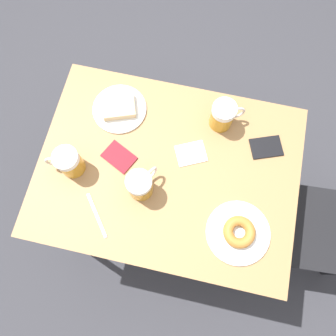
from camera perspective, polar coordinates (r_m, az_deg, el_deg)
ground_plane at (r=2.05m, az=0.00°, el=-6.44°), size 8.00×8.00×0.00m
table at (r=1.37m, az=0.00°, el=-1.07°), size 0.77×1.04×0.77m
plate_with_cake at (r=1.41m, az=-8.49°, el=10.31°), size 0.23×0.23×0.04m
plate_with_donut at (r=1.27m, az=12.18°, el=-10.89°), size 0.24×0.24×0.05m
beer_mug_left at (r=1.23m, az=-4.83°, el=-2.94°), size 0.13×0.10×0.13m
beer_mug_center at (r=1.30m, az=-16.92°, el=0.98°), size 0.10×0.14×0.13m
beer_mug_right at (r=1.34m, az=9.57°, el=9.04°), size 0.10×0.14×0.13m
napkin_folded at (r=1.33m, az=4.02°, el=2.55°), size 0.13×0.15×0.00m
fork at (r=1.29m, az=-12.30°, el=-8.05°), size 0.15×0.12×0.00m
passport_near_edge at (r=1.39m, az=16.73°, el=3.49°), size 0.13×0.15×0.01m
passport_far_edge at (r=1.33m, az=-8.52°, el=1.94°), size 0.13×0.15×0.01m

